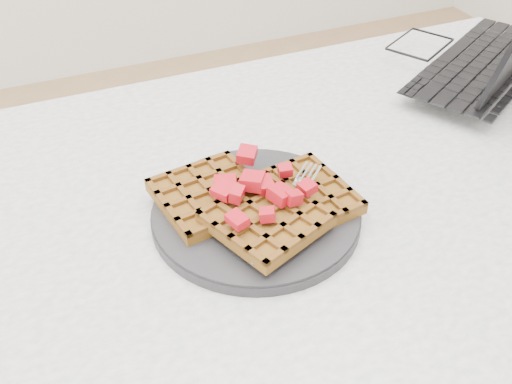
# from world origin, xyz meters

# --- Properties ---
(table) EXTENTS (1.20, 0.80, 0.75)m
(table) POSITION_xyz_m (0.00, 0.00, 0.64)
(table) COLOR white
(table) RESTS_ON ground
(plate) EXTENTS (0.25, 0.25, 0.02)m
(plate) POSITION_xyz_m (-0.07, 0.01, 0.76)
(plate) COLOR black
(plate) RESTS_ON table
(waffles) EXTENTS (0.23, 0.21, 0.03)m
(waffles) POSITION_xyz_m (-0.07, 0.01, 0.78)
(waffles) COLOR brown
(waffles) RESTS_ON plate
(strawberry_pile) EXTENTS (0.15, 0.15, 0.02)m
(strawberry_pile) POSITION_xyz_m (-0.07, 0.01, 0.80)
(strawberry_pile) COLOR #9F0010
(strawberry_pile) RESTS_ON waffles
(fork) EXTENTS (0.15, 0.14, 0.02)m
(fork) POSITION_xyz_m (-0.04, -0.02, 0.77)
(fork) COLOR silver
(fork) RESTS_ON plate
(laptop) EXTENTS (0.44, 0.40, 0.25)m
(laptop) POSITION_xyz_m (0.41, 0.22, 0.79)
(laptop) COLOR black
(laptop) RESTS_ON table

